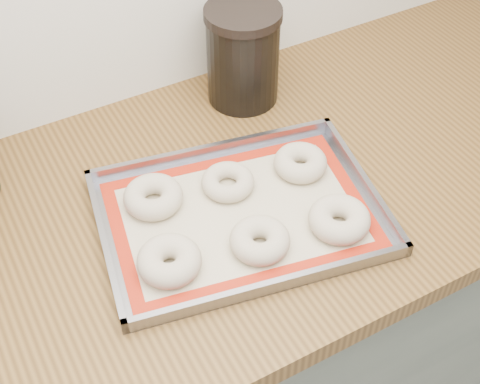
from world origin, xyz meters
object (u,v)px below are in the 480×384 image
bagel_front_right (339,219)px  bagel_back_right (300,163)px  bagel_back_mid (228,182)px  bagel_back_left (153,197)px  baking_tray (240,214)px  bagel_front_mid (260,240)px  canister_right (243,55)px  bagel_front_left (169,261)px

bagel_front_right → bagel_back_right: size_ratio=1.08×
bagel_front_right → bagel_back_mid: (-0.12, 0.17, -0.00)m
bagel_back_left → bagel_front_right: bearing=-38.4°
baking_tray → bagel_back_mid: bearing=79.3°
bagel_front_right → baking_tray: bearing=141.8°
bagel_front_mid → baking_tray: bearing=85.1°
bagel_back_right → canister_right: size_ratio=0.48×
baking_tray → bagel_back_mid: 0.07m
bagel_front_mid → canister_right: (0.17, 0.36, 0.08)m
bagel_front_left → bagel_back_left: 0.14m
baking_tray → bagel_back_right: bagel_back_right is taller
canister_right → bagel_back_left: bearing=-145.2°
bagel_front_right → bagel_back_mid: size_ratio=1.11×
baking_tray → canister_right: 0.34m
bagel_back_left → canister_right: canister_right is taller
baking_tray → canister_right: bearing=60.2°
bagel_front_left → bagel_back_right: bagel_front_left is taller
bagel_front_right → bagel_back_left: size_ratio=1.01×
bagel_front_left → bagel_back_left: size_ratio=1.00×
baking_tray → bagel_front_left: 0.16m
bagel_front_left → bagel_back_mid: size_ratio=1.10×
bagel_front_right → bagel_back_mid: 0.20m
bagel_front_right → bagel_back_right: 0.15m
bagel_back_left → bagel_back_mid: 0.13m
bagel_front_left → bagel_back_mid: (0.16, 0.11, -0.00)m
canister_right → bagel_front_mid: bearing=-115.2°
bagel_back_mid → bagel_back_right: 0.14m
bagel_front_mid → bagel_back_mid: (0.02, 0.14, -0.00)m
bagel_front_left → bagel_back_right: 0.31m
bagel_front_left → bagel_back_mid: bagel_front_left is taller
bagel_back_left → bagel_back_mid: bagel_back_left is taller
bagel_front_right → bagel_back_left: (-0.24, 0.19, -0.00)m
bagel_front_left → bagel_front_mid: 0.15m
bagel_back_mid → bagel_back_right: size_ratio=0.97×
baking_tray → bagel_back_left: size_ratio=5.13×
bagel_front_left → bagel_back_mid: bearing=34.8°
bagel_front_left → bagel_front_mid: (0.14, -0.03, -0.00)m
bagel_back_mid → bagel_back_right: bagel_back_right is taller
baking_tray → bagel_back_mid: size_ratio=5.65×
bagel_back_right → bagel_back_mid: bearing=170.9°
bagel_back_left → canister_right: size_ratio=0.51×
bagel_front_left → bagel_front_right: 0.28m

